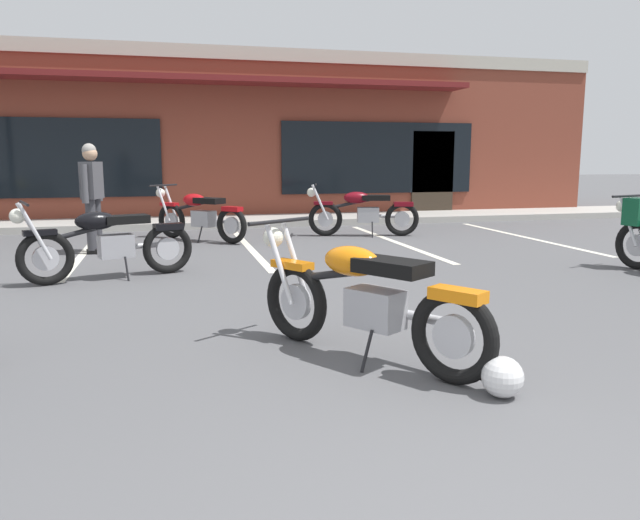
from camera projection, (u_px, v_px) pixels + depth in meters
The scene contains 10 objects.
ground_plane at pixel (315, 317), 5.74m from camera, with size 80.00×80.00×0.00m, color #515154.
sidewalk_kerb at pixel (227, 221), 13.63m from camera, with size 22.00×1.80×0.14m, color #A8A59E.
brick_storefront_building at pixel (212, 139), 16.82m from camera, with size 18.87×6.82×3.92m.
painted_stall_lines at pixel (249, 247), 10.19m from camera, with size 10.41×4.80×0.01m.
motorcycle_foreground_classic at pixel (364, 298), 4.48m from camera, with size 1.40×1.84×0.98m.
motorcycle_black_cruiser at pixel (199, 215), 10.89m from camera, with size 1.62×1.69×0.98m.
motorcycle_silver_naked at pixel (107, 242), 7.44m from camera, with size 2.05×0.98×0.98m.
motorcycle_green_cafe_racer at pixel (363, 211), 11.55m from camera, with size 2.08×0.84×0.98m.
person_in_shorts_foreground at pixel (92, 191), 9.41m from camera, with size 0.36×0.60×1.68m.
helmet_on_pavement at pixel (502, 377), 3.81m from camera, with size 0.26×0.26×0.26m.
Camera 1 is at (-1.30, -1.50, 1.47)m, focal length 34.61 mm.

